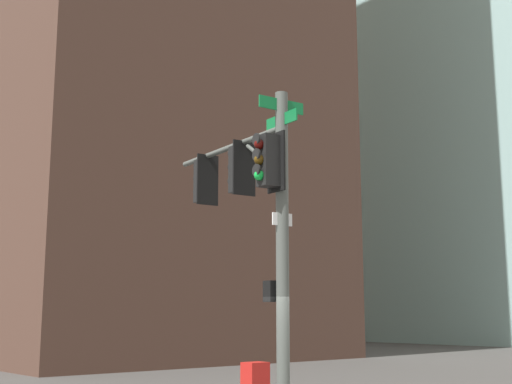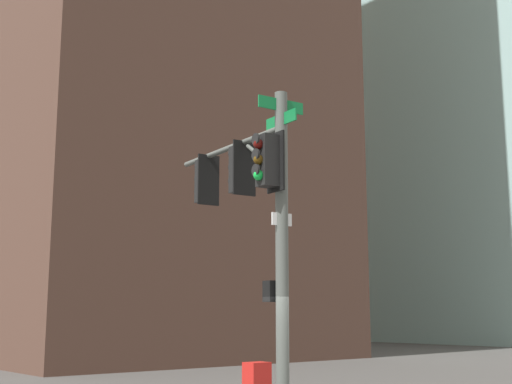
{
  "view_description": "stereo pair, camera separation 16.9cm",
  "coord_description": "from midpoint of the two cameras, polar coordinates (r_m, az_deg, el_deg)",
  "views": [
    {
      "loc": [
        -9.25,
        9.24,
        2.17
      ],
      "look_at": [
        1.26,
        0.27,
        4.62
      ],
      "focal_mm": 48.65,
      "sensor_mm": 36.0,
      "label": 1
    },
    {
      "loc": [
        -9.36,
        9.11,
        2.17
      ],
      "look_at": [
        1.26,
        0.27,
        4.62
      ],
      "focal_mm": 48.65,
      "sensor_mm": 36.0,
      "label": 2
    }
  ],
  "objects": [
    {
      "name": "signal_pole_assembly",
      "position": [
        13.96,
        0.15,
        -0.98
      ],
      "size": [
        4.48,
        1.24,
        6.47
      ],
      "rotation": [
        0.0,
        0.0,
        6.16
      ],
      "color": "#4C514C",
      "rests_on": "ground_plane"
    }
  ]
}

